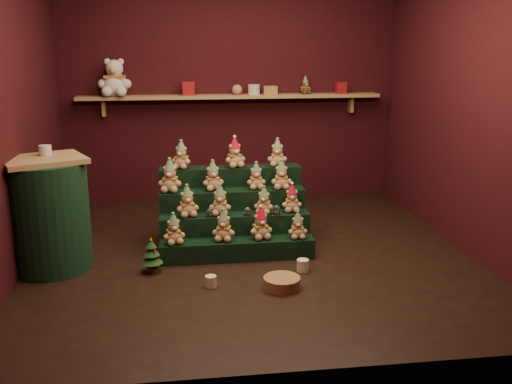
{
  "coord_description": "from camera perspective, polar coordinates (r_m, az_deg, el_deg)",
  "views": [
    {
      "loc": [
        -0.63,
        -4.98,
        1.9
      ],
      "look_at": [
        0.08,
        0.25,
        0.53
      ],
      "focal_mm": 40.0,
      "sensor_mm": 36.0,
      "label": 1
    }
  ],
  "objects": [
    {
      "name": "teddy_12",
      "position": [
        5.63,
        -7.47,
        3.71
      ],
      "size": [
        0.25,
        0.24,
        0.27
      ],
      "primitive_type": null,
      "rotation": [
        0.0,
        0.0,
        -0.41
      ],
      "color": "tan",
      "rests_on": "riser_tier_back"
    },
    {
      "name": "gift_tin_cream",
      "position": [
        6.9,
        -0.21,
        10.21
      ],
      "size": [
        0.14,
        0.14,
        0.12
      ],
      "primitive_type": "cylinder",
      "color": "beige",
      "rests_on": "back_shelf"
    },
    {
      "name": "back_shelf",
      "position": [
        6.9,
        -2.49,
        9.48
      ],
      "size": [
        3.6,
        0.26,
        0.24
      ],
      "color": "#A17C50",
      "rests_on": "ground"
    },
    {
      "name": "side_table",
      "position": [
        5.2,
        -20.05,
        -2.12
      ],
      "size": [
        0.81,
        0.76,
        0.99
      ],
      "rotation": [
        0.0,
        0.0,
        0.43
      ],
      "color": "#A17C50",
      "rests_on": "ground"
    },
    {
      "name": "white_bear",
      "position": [
        6.86,
        -13.96,
        11.51
      ],
      "size": [
        0.41,
        0.38,
        0.54
      ],
      "primitive_type": null,
      "rotation": [
        0.0,
        0.0,
        -0.08
      ],
      "color": "white",
      "rests_on": "back_shelf"
    },
    {
      "name": "snow_globe_a",
      "position": [
        5.26,
        -4.66,
        -2.08
      ],
      "size": [
        0.06,
        0.06,
        0.08
      ],
      "color": "black",
      "rests_on": "riser_tier_midfront"
    },
    {
      "name": "mug_left",
      "position": [
        4.67,
        -4.54,
        -8.89
      ],
      "size": [
        0.09,
        0.09,
        0.09
      ],
      "primitive_type": "cylinder",
      "color": "beige",
      "rests_on": "ground"
    },
    {
      "name": "gift_tin_red_a",
      "position": [
        6.84,
        -6.77,
        10.24
      ],
      "size": [
        0.14,
        0.14,
        0.16
      ],
      "primitive_type": "cube",
      "color": "maroon",
      "rests_on": "back_shelf"
    },
    {
      "name": "shelf_plush_ball",
      "position": [
        6.88,
        -1.9,
        10.19
      ],
      "size": [
        0.12,
        0.12,
        0.12
      ],
      "primitive_type": "sphere",
      "color": "tan",
      "rests_on": "back_shelf"
    },
    {
      "name": "teddy_13",
      "position": [
        5.64,
        -2.14,
        3.95
      ],
      "size": [
        0.25,
        0.24,
        0.29
      ],
      "primitive_type": null,
      "rotation": [
        0.0,
        0.0,
        0.28
      ],
      "color": "tan",
      "rests_on": "riser_tier_back"
    },
    {
      "name": "mini_christmas_tree",
      "position": [
        4.98,
        -10.4,
        -6.23
      ],
      "size": [
        0.19,
        0.19,
        0.32
      ],
      "rotation": [
        0.0,
        0.0,
        -0.15
      ],
      "color": "#402A16",
      "rests_on": "ground"
    },
    {
      "name": "teddy_9",
      "position": [
        5.48,
        -4.34,
        1.65
      ],
      "size": [
        0.23,
        0.21,
        0.28
      ],
      "primitive_type": null,
      "rotation": [
        0.0,
        0.0,
        0.17
      ],
      "color": "tan",
      "rests_on": "riser_tier_midback"
    },
    {
      "name": "teddy_4",
      "position": [
        5.28,
        -6.9,
        -0.9
      ],
      "size": [
        0.24,
        0.23,
        0.29
      ],
      "primitive_type": null,
      "rotation": [
        0.0,
        0.0,
        0.21
      ],
      "color": "tan",
      "rests_on": "riser_tier_midfront"
    },
    {
      "name": "teddy_1",
      "position": [
        5.14,
        -3.25,
        -3.34
      ],
      "size": [
        0.24,
        0.23,
        0.29
      ],
      "primitive_type": null,
      "rotation": [
        0.0,
        0.0,
        -0.24
      ],
      "color": "tan",
      "rests_on": "riser_tier_front"
    },
    {
      "name": "riser_tier_midfront",
      "position": [
        5.4,
        -2.11,
        -4.06
      ],
      "size": [
        1.4,
        0.22,
        0.36
      ],
      "primitive_type": "cube",
      "color": "black",
      "rests_on": "ground"
    },
    {
      "name": "ground",
      "position": [
        5.36,
        -0.48,
        -6.22
      ],
      "size": [
        4.0,
        4.0,
        0.0
      ],
      "primitive_type": "plane",
      "color": "black",
      "rests_on": "ground"
    },
    {
      "name": "right_wall",
      "position": [
        5.67,
        20.74,
        8.55
      ],
      "size": [
        0.1,
        4.0,
        2.8
      ],
      "primitive_type": "cube",
      "color": "black",
      "rests_on": "ground"
    },
    {
      "name": "teddy_6",
      "position": [
        5.33,
        0.8,
        -0.83
      ],
      "size": [
        0.23,
        0.22,
        0.26
      ],
      "primitive_type": null,
      "rotation": [
        0.0,
        0.0,
        -0.37
      ],
      "color": "tan",
      "rests_on": "riser_tier_midfront"
    },
    {
      "name": "scarf_gift_box",
      "position": [
        6.93,
        1.44,
        10.14
      ],
      "size": [
        0.16,
        0.1,
        0.1
      ],
      "primitive_type": "cube",
      "color": "orange",
      "rests_on": "back_shelf"
    },
    {
      "name": "wicker_basket",
      "position": [
        4.64,
        2.6,
        -9.05
      ],
      "size": [
        0.36,
        0.36,
        0.09
      ],
      "primitive_type": "cylinder",
      "rotation": [
        0.0,
        0.0,
        -0.24
      ],
      "color": "#905F3A",
      "rests_on": "ground"
    },
    {
      "name": "teddy_2",
      "position": [
        5.18,
        0.46,
        -3.15
      ],
      "size": [
        0.25,
        0.23,
        0.29
      ],
      "primitive_type": null,
      "rotation": [
        0.0,
        0.0,
        0.24
      ],
      "color": "tan",
      "rests_on": "riser_tier_front"
    },
    {
      "name": "riser_tier_back",
      "position": [
        5.76,
        -2.56,
        -0.98
      ],
      "size": [
        1.4,
        0.22,
        0.72
      ],
      "primitive_type": "cube",
      "color": "black",
      "rests_on": "ground"
    },
    {
      "name": "snow_globe_c",
      "position": [
        5.32,
        2.04,
        -1.77
      ],
      "size": [
        0.07,
        0.07,
        0.09
      ],
      "color": "black",
      "rests_on": "riser_tier_midfront"
    },
    {
      "name": "teddy_14",
      "position": [
        5.69,
        2.15,
        3.96
      ],
      "size": [
        0.22,
        0.2,
        0.27
      ],
      "primitive_type": null,
      "rotation": [
        0.0,
        0.0,
        -0.16
      ],
      "color": "tan",
      "rests_on": "riser_tier_back"
    },
    {
      "name": "teddy_11",
      "position": [
        5.52,
        2.56,
        1.74
      ],
      "size": [
        0.21,
        0.2,
        0.28
      ],
      "primitive_type": null,
      "rotation": [
        0.0,
        0.0,
        -0.08
      ],
      "color": "tan",
      "rests_on": "riser_tier_midback"
    },
    {
      "name": "table_ornament",
      "position": [
        5.18,
        -20.34,
        3.94
      ],
      "size": [
        0.11,
        0.11,
        0.08
      ],
      "primitive_type": "cylinder",
      "color": "beige",
      "rests_on": "side_table"
    },
    {
      "name": "brown_bear",
      "position": [
        7.0,
        4.95,
        10.56
      ],
      "size": [
        0.18,
        0.18,
        0.2
      ],
      "primitive_type": null,
      "rotation": [
        0.0,
        0.0,
        0.38
      ],
      "color": "#53361B",
      "rests_on": "back_shelf"
    },
    {
      "name": "mug_right",
      "position": [
        4.98,
        4.7,
        -7.32
      ],
      "size": [
        0.1,
        0.1,
        0.1
      ],
      "primitive_type": "cylinder",
      "color": "beige",
      "rests_on": "ground"
    },
    {
      "name": "snow_globe_b",
      "position": [
        5.29,
        -0.85,
        -1.95
      ],
      "size": [
        0.06,
        0.06,
        0.08
      ],
      "color": "black",
      "rests_on": "riser_tier_midfront"
    },
    {
      "name": "riser_tier_midback",
      "position": [
        5.58,
        -2.34,
        -2.47
      ],
      "size": [
        1.4,
        0.22,
        0.54
      ],
      "primitive_type": "cube",
      "color": "black",
      "rests_on": "ground"
    },
    {
      "name": "riser_tier_front",
      "position": [
        5.22,
        -1.86,
        -5.76
      ],
      "size": [
        1.4,
        0.22,
        0.18
      ],
      "primitive_type": "cube",
      "color": "black",
      "rests_on": "ground"
    },
    {
      "name": "teddy_5",
      "position": [
        5.29,
        -3.62,
        -0.81
      ],
      "size": [
        0.22,
        0.21,
        0.28
      ],
      "primitive_type": null,
      "rotation": [
        0.0,
        0.0,
        -0.13
      ],
      "color": "tan",
      "rests_on": "riser_tier_midfront"
    },
    {
      "name": "teddy_7",
      "position": [
        5.4,
        3.6,
        -0.61
      ],
      "size": [
        0.2,
        0.18,
        0.26
      ],
      "primitive_type": null,
      "rotation": [
        0.0,
        0.0,
        -0.08
      ],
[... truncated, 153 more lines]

